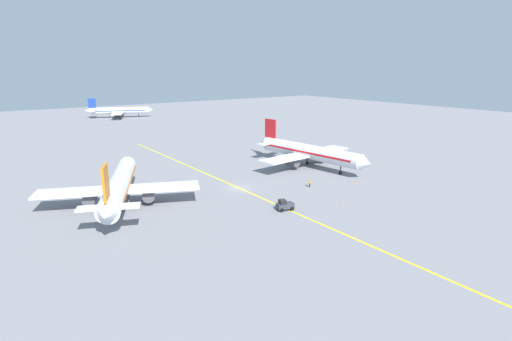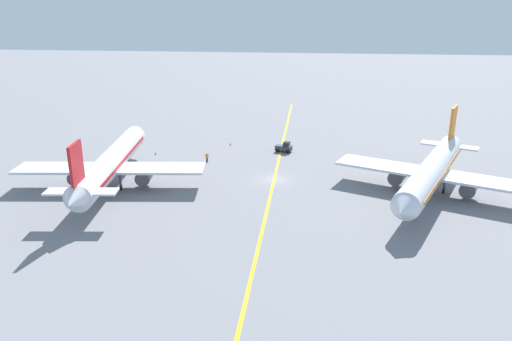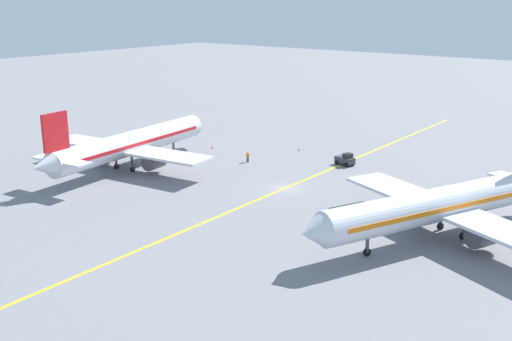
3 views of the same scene
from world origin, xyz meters
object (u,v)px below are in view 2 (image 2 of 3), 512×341
object	(u,v)px
airplane_at_gate	(433,171)
airplane_adjacent_stand	(111,163)
ground_crew_worker	(207,157)
baggage_tug_dark	(284,147)
traffic_cone_mid_apron	(230,144)
traffic_cone_near_nose	(155,153)

from	to	relation	value
airplane_at_gate	airplane_adjacent_stand	distance (m)	47.21
airplane_adjacent_stand	ground_crew_worker	size ratio (longest dim) A/B	21.16
airplane_at_gate	baggage_tug_dark	size ratio (longest dim) A/B	10.35
baggage_tug_dark	traffic_cone_mid_apron	size ratio (longest dim) A/B	5.93
traffic_cone_near_nose	traffic_cone_mid_apron	world-z (taller)	same
ground_crew_worker	traffic_cone_near_nose	size ratio (longest dim) A/B	3.05
ground_crew_worker	airplane_adjacent_stand	bearing A→B (deg)	48.66
ground_crew_worker	traffic_cone_mid_apron	bearing A→B (deg)	-101.95
airplane_adjacent_stand	ground_crew_worker	distance (m)	18.02
baggage_tug_dark	ground_crew_worker	bearing A→B (deg)	30.53
baggage_tug_dark	ground_crew_worker	distance (m)	15.11
airplane_at_gate	traffic_cone_mid_apron	distance (m)	40.16
airplane_at_gate	baggage_tug_dark	bearing A→B (deg)	-40.58
traffic_cone_near_nose	traffic_cone_mid_apron	size ratio (longest dim) A/B	1.00
airplane_at_gate	traffic_cone_near_nose	distance (m)	48.19
traffic_cone_near_nose	traffic_cone_mid_apron	xyz separation A→B (m)	(-12.65, -7.71, 0.00)
airplane_adjacent_stand	traffic_cone_mid_apron	xyz separation A→B (m)	(-14.08, -24.35, -3.43)
airplane_adjacent_stand	ground_crew_worker	bearing A→B (deg)	-131.34
airplane_at_gate	airplane_adjacent_stand	size ratio (longest dim) A/B	0.95
baggage_tug_dark	traffic_cone_near_nose	distance (m)	23.76
traffic_cone_mid_apron	baggage_tug_dark	bearing A→B (deg)	162.78
traffic_cone_near_nose	airplane_adjacent_stand	bearing A→B (deg)	85.07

